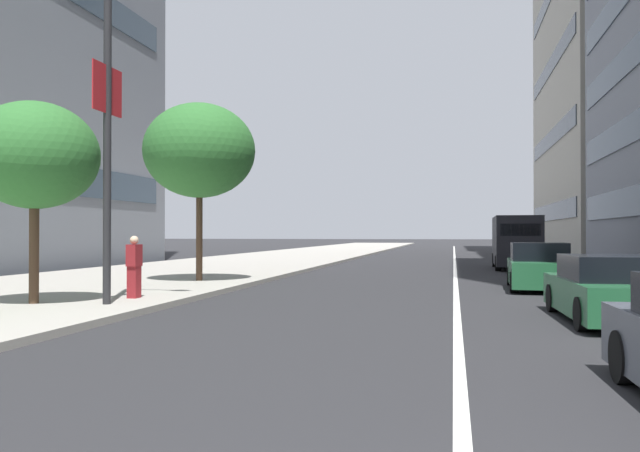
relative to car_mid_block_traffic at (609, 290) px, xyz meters
The scene contains 9 objects.
sidewalk_right_plaza 23.31m from the car_mid_block_traffic, 39.10° to the left, with size 160.00×10.19×0.15m, color #A39E93.
lane_centre_stripe 23.28m from the car_mid_block_traffic, ahead, with size 110.00×0.16×0.01m, color silver.
car_mid_block_traffic is the anchor object (origin of this frame).
car_far_down_avenue 7.54m from the car_mid_block_traffic, ahead, with size 4.45×2.01×1.48m.
delivery_van_ahead 19.63m from the car_mid_block_traffic, ahead, with size 5.83×2.27×2.59m.
street_lamp_with_banners 11.68m from the car_mid_block_traffic, 91.86° to the left, with size 1.26×2.02×9.41m.
street_tree_by_lamp_post 12.86m from the car_mid_block_traffic, 92.45° to the left, with size 2.92×2.92×4.66m.
street_tree_near_plaza_corner 14.11m from the car_mid_block_traffic, 58.57° to the left, with size 3.81×3.81×6.07m.
pedestrian_on_plaza 10.92m from the car_mid_block_traffic, 84.19° to the left, with size 0.41×0.27×1.55m.
Camera 1 is at (-1.97, 0.07, 1.76)m, focal length 36.54 mm.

